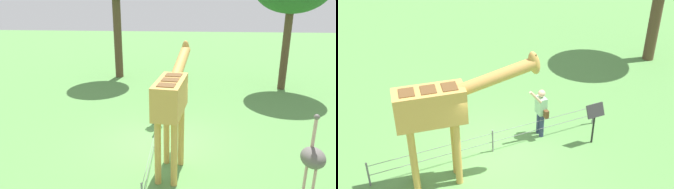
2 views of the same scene
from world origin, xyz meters
TOP-DOWN VIEW (x-y plane):
  - ground_plane at (0.00, 0.00)m, footprint 60.00×60.00m
  - giraffe at (-1.54, -0.43)m, footprint 3.72×0.99m
  - visitor at (1.65, 0.34)m, footprint 0.61×0.58m
  - ostrich at (-2.80, -3.90)m, footprint 0.70×0.56m
  - info_sign at (2.89, -0.66)m, footprint 0.56×0.21m
  - wire_fence at (0.00, 0.18)m, footprint 7.05×0.05m

SIDE VIEW (x-z plane):
  - ground_plane at x=0.00m, z-range 0.00..0.00m
  - wire_fence at x=0.00m, z-range 0.03..0.78m
  - visitor at x=1.65m, z-range 0.04..1.77m
  - info_sign at x=2.89m, z-range 0.29..1.61m
  - ostrich at x=-2.80m, z-range 0.05..2.30m
  - giraffe at x=-1.54m, z-range 0.49..3.95m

